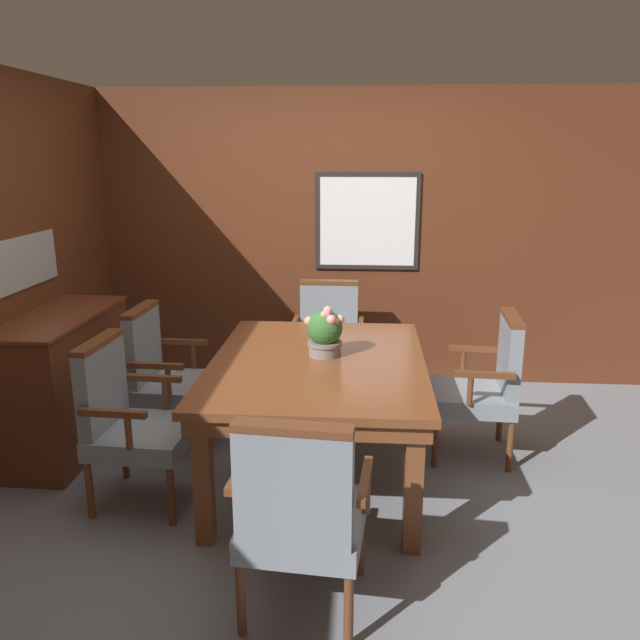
{
  "coord_description": "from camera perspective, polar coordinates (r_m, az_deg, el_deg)",
  "views": [
    {
      "loc": [
        0.41,
        -3.42,
        1.93
      ],
      "look_at": [
        0.15,
        0.21,
        0.95
      ],
      "focal_mm": 35.0,
      "sensor_mm": 36.0,
      "label": 1
    }
  ],
  "objects": [
    {
      "name": "chair_head_far",
      "position": [
        4.94,
        0.72,
        -1.76
      ],
      "size": [
        0.56,
        0.53,
        0.95
      ],
      "rotation": [
        0.0,
        0.0,
        -0.01
      ],
      "color": "brown",
      "rests_on": "ground_plane"
    },
    {
      "name": "potted_plant",
      "position": [
        3.72,
        0.46,
        -1.11
      ],
      "size": [
        0.24,
        0.21,
        0.3
      ],
      "color": "gray",
      "rests_on": "dining_table"
    },
    {
      "name": "wall_back",
      "position": [
        5.32,
        -0.29,
        7.39
      ],
      "size": [
        7.2,
        0.08,
        2.45
      ],
      "color": "#5B2D19",
      "rests_on": "ground_plane"
    },
    {
      "name": "ground_plane",
      "position": [
        3.95,
        -2.43,
        -14.24
      ],
      "size": [
        14.0,
        14.0,
        0.0
      ],
      "primitive_type": "plane",
      "color": "gray"
    },
    {
      "name": "dining_table",
      "position": [
        3.72,
        -0.17,
        -4.96
      ],
      "size": [
        1.25,
        1.67,
        0.75
      ],
      "color": "brown",
      "rests_on": "ground_plane"
    },
    {
      "name": "chair_left_far",
      "position": [
        4.33,
        -14.02,
        -4.69
      ],
      "size": [
        0.54,
        0.57,
        0.95
      ],
      "rotation": [
        0.0,
        0.0,
        1.54
      ],
      "color": "brown",
      "rests_on": "ground_plane"
    },
    {
      "name": "chair_right_far",
      "position": [
        4.17,
        14.85,
        -5.5
      ],
      "size": [
        0.55,
        0.58,
        0.95
      ],
      "rotation": [
        0.0,
        0.0,
        -1.64
      ],
      "color": "brown",
      "rests_on": "ground_plane"
    },
    {
      "name": "sideboard_cabinet",
      "position": [
        4.5,
        -22.31,
        -5.25
      ],
      "size": [
        0.49,
        1.18,
        0.92
      ],
      "color": "brown",
      "rests_on": "ground_plane"
    },
    {
      "name": "chair_head_near",
      "position": [
        2.68,
        -1.8,
        -17.05
      ],
      "size": [
        0.59,
        0.56,
        0.95
      ],
      "rotation": [
        0.0,
        0.0,
        3.05
      ],
      "color": "brown",
      "rests_on": "ground_plane"
    },
    {
      "name": "chair_left_near",
      "position": [
        3.67,
        -17.13,
        -8.51
      ],
      "size": [
        0.55,
        0.58,
        0.95
      ],
      "rotation": [
        0.0,
        0.0,
        1.52
      ],
      "color": "brown",
      "rests_on": "ground_plane"
    }
  ]
}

